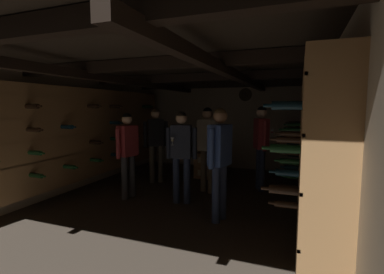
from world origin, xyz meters
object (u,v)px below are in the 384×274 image
at_px(person_host_center, 181,149).
at_px(person_guest_mid_left, 128,147).
at_px(wine_crate_stack, 206,165).
at_px(person_guest_mid_right, 220,153).
at_px(person_guest_far_left, 156,138).
at_px(person_guest_rear_center, 207,141).
at_px(display_bottle, 211,148).
at_px(person_guest_far_right, 261,140).

bearing_deg(person_host_center, person_guest_mid_left, -175.39).
bearing_deg(wine_crate_stack, person_guest_mid_right, -67.62).
bearing_deg(wine_crate_stack, person_guest_mid_left, -114.85).
distance_m(person_guest_far_left, person_guest_mid_right, 2.46).
bearing_deg(person_guest_rear_center, person_guest_mid_right, -64.88).
height_order(wine_crate_stack, display_bottle, display_bottle).
xyz_separation_m(display_bottle, person_guest_far_right, (1.20, -0.49, 0.29)).
distance_m(display_bottle, person_host_center, 1.80).
relative_size(person_host_center, person_guest_far_left, 0.97).
bearing_deg(wine_crate_stack, person_host_center, -85.54).
height_order(person_guest_mid_left, person_guest_mid_right, person_guest_mid_right).
distance_m(wine_crate_stack, person_guest_mid_right, 2.63).
bearing_deg(person_guest_mid_left, person_guest_mid_right, -12.95).
bearing_deg(person_guest_mid_left, person_guest_far_left, 91.68).
relative_size(wine_crate_stack, person_guest_far_left, 0.36).
bearing_deg(person_guest_far_right, person_guest_rear_center, -151.65).
distance_m(person_host_center, person_guest_mid_right, 0.97).
xyz_separation_m(display_bottle, person_guest_mid_right, (0.84, -2.29, 0.27)).
distance_m(person_guest_far_right, person_guest_mid_right, 1.83).
bearing_deg(person_guest_mid_right, person_guest_far_right, 78.69).
distance_m(person_guest_mid_left, person_guest_far_right, 2.61).
bearing_deg(person_guest_mid_right, person_guest_far_left, 140.25).
xyz_separation_m(person_guest_far_right, person_guest_mid_right, (-0.36, -1.80, -0.02)).
relative_size(wine_crate_stack, person_guest_mid_left, 0.38).
bearing_deg(display_bottle, wine_crate_stack, 155.81).
bearing_deg(wine_crate_stack, person_guest_far_left, -139.95).
xyz_separation_m(display_bottle, person_host_center, (0.02, -1.78, 0.23)).
xyz_separation_m(wine_crate_stack, person_guest_rear_center, (0.37, -1.07, 0.71)).
height_order(person_host_center, person_guest_mid_left, person_host_center).
distance_m(display_bottle, person_guest_mid_left, 2.13).
distance_m(person_guest_far_left, person_guest_far_right, 2.26).
xyz_separation_m(wine_crate_stack, person_guest_mid_left, (-0.89, -1.92, 0.64)).
xyz_separation_m(person_guest_rear_center, person_guest_mid_right, (0.60, -1.28, -0.00)).
bearing_deg(person_guest_mid_right, display_bottle, 110.21).
bearing_deg(person_host_center, person_guest_far_left, 135.13).
distance_m(person_host_center, person_guest_far_right, 1.75).
bearing_deg(person_guest_mid_right, wine_crate_stack, 112.38).
bearing_deg(wine_crate_stack, person_guest_rear_center, -71.07).
bearing_deg(person_guest_rear_center, person_guest_mid_left, -145.79).
height_order(person_guest_far_left, person_guest_mid_right, person_guest_mid_right).
xyz_separation_m(person_guest_far_left, person_guest_mid_right, (1.89, -1.57, 0.01)).
distance_m(person_guest_rear_center, person_guest_mid_left, 1.52).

